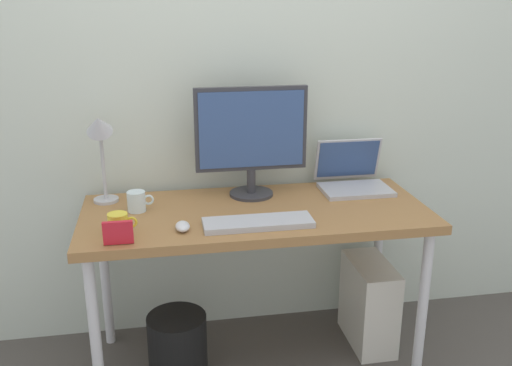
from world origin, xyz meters
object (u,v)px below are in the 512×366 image
at_px(desk_lamp, 100,138).
at_px(desk, 256,224).
at_px(coffee_mug, 119,224).
at_px(keyboard, 258,223).
at_px(wastebasket, 178,346).
at_px(photo_frame, 118,233).
at_px(computer_tower, 369,303).
at_px(glass_cup, 137,201).
at_px(laptop, 352,176).
at_px(monitor, 251,136).
at_px(mouse, 183,226).

bearing_deg(desk_lamp, desk, -16.20).
bearing_deg(coffee_mug, keyboard, -0.50).
bearing_deg(wastebasket, desk_lamp, 137.64).
xyz_separation_m(keyboard, photo_frame, (-0.54, -0.09, 0.04)).
bearing_deg(desk_lamp, computer_tower, -6.84).
height_order(desk_lamp, glass_cup, desk_lamp).
relative_size(keyboard, wastebasket, 1.47).
distance_m(laptop, wastebasket, 1.12).
bearing_deg(desk, monitor, 86.55).
xyz_separation_m(mouse, photo_frame, (-0.24, -0.09, 0.03)).
xyz_separation_m(desk, mouse, (-0.32, -0.18, 0.08)).
height_order(desk_lamp, wastebasket, desk_lamp).
height_order(keyboard, photo_frame, photo_frame).
distance_m(photo_frame, computer_tower, 1.31).
relative_size(laptop, desk_lamp, 0.76).
xyz_separation_m(desk_lamp, keyboard, (0.62, -0.36, -0.28)).
height_order(desk_lamp, keyboard, desk_lamp).
bearing_deg(wastebasket, computer_tower, 6.76).
xyz_separation_m(monitor, computer_tower, (0.55, -0.14, -0.82)).
distance_m(desk, monitor, 0.40).
bearing_deg(coffee_mug, mouse, -0.54).
distance_m(monitor, desk_lamp, 0.65).
xyz_separation_m(desk, keyboard, (-0.02, -0.18, 0.08)).
bearing_deg(keyboard, monitor, 84.62).
bearing_deg(laptop, mouse, -155.25).
relative_size(desk, coffee_mug, 13.24).
bearing_deg(laptop, monitor, -177.85).
distance_m(mouse, computer_tower, 1.07).
height_order(mouse, wastebasket, mouse).
height_order(monitor, keyboard, monitor).
distance_m(monitor, glass_cup, 0.58).
distance_m(desk, computer_tower, 0.73).
relative_size(laptop, computer_tower, 0.76).
height_order(monitor, photo_frame, monitor).
relative_size(mouse, glass_cup, 0.80).
height_order(desk_lamp, computer_tower, desk_lamp).
relative_size(laptop, photo_frame, 2.91).
bearing_deg(mouse, photo_frame, -158.61).
relative_size(monitor, mouse, 5.60).
bearing_deg(keyboard, desk_lamp, 149.48).
distance_m(desk_lamp, coffee_mug, 0.45).
height_order(coffee_mug, wastebasket, coffee_mug).
bearing_deg(monitor, desk_lamp, 179.95).
bearing_deg(keyboard, glass_cup, 152.56).
distance_m(mouse, glass_cup, 0.31).
bearing_deg(photo_frame, wastebasket, 45.41).
distance_m(laptop, glass_cup, 1.01).
distance_m(glass_cup, wastebasket, 0.67).
bearing_deg(monitor, mouse, -132.74).
bearing_deg(wastebasket, photo_frame, -134.59).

